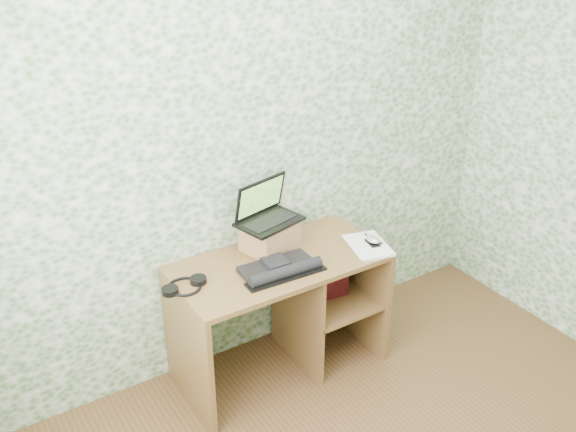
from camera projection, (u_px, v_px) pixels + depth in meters
wall_back at (249, 152)px, 3.57m from camera, size 3.50×0.00×3.50m
desk at (288, 294)px, 3.76m from camera, size 1.20×0.60×0.75m
riser at (270, 236)px, 3.67m from camera, size 0.33×0.29×0.17m
laptop at (266, 211)px, 3.63m from camera, size 0.40×0.33×0.24m
keyboard at (280, 269)px, 3.47m from camera, size 0.47×0.25×0.06m
headphones at (184, 286)px, 3.33m from camera, size 0.25×0.20×0.03m
notepad at (368, 246)px, 3.72m from camera, size 0.28×0.35×0.01m
mouse at (373, 241)px, 3.72m from camera, size 0.08×0.11×0.04m
pen at (373, 239)px, 3.77m from camera, size 0.02×0.15×0.01m
red_box at (327, 275)px, 3.84m from camera, size 0.26×0.11×0.30m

